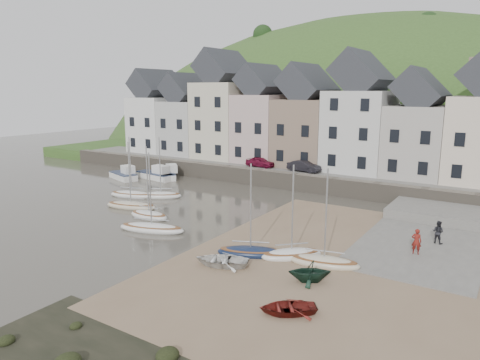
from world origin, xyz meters
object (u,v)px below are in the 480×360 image
Objects in this scene: rowboat_red at (288,307)px; car_left at (260,162)px; rowboat_white at (222,260)px; rowboat_green at (310,271)px; person_red at (416,241)px; person_dark at (438,232)px; car_right at (304,166)px; sailboat_0 at (161,195)px.

rowboat_red is 0.79× the size of car_left.
rowboat_green is (5.49, 0.75, 0.28)m from rowboat_white.
rowboat_red is (0.56, -3.85, -0.34)m from rowboat_green.
car_left reaches higher than person_red.
person_dark is (10.48, 11.26, 0.53)m from rowboat_white.
car_right is (-10.99, 23.20, 1.55)m from rowboat_green.
sailboat_0 is 3.90× the size of person_dark.
rowboat_red is (21.17, -14.07, 0.08)m from sailboat_0.
sailboat_0 is 16.27m from car_right.
sailboat_0 is at bearing -146.59° from rowboat_white.
rowboat_white is 12.74m from person_red.
sailboat_0 is at bearing -10.57° from person_red.
sailboat_0 is 3.71× the size of person_red.
rowboat_green is 0.61× the size of car_right.
sailboat_0 is at bearing 162.71° from car_left.
rowboat_red is 15.04m from person_dark.
car_left is at bearing 73.15° from sailboat_0.
sailboat_0 is 25.61m from person_dark.
rowboat_green is 11.64m from person_dark.
person_dark reaches higher than rowboat_red.
person_red is (24.76, -2.66, 0.71)m from sailboat_0.
car_right reaches higher than rowboat_white.
person_red is at bearing -128.61° from car_right.
rowboat_white is at bearing -35.96° from sailboat_0.
person_red is (4.15, 7.56, 0.29)m from rowboat_green.
person_dark is at bearing -120.79° from car_left.
person_dark is 25.14m from car_left.
person_red is 0.44× the size of car_right.
rowboat_white is (15.12, -10.97, 0.14)m from sailboat_0.
person_dark is at bearing -121.14° from car_right.
person_red reaches higher than rowboat_red.
rowboat_red is at bearing -147.93° from car_left.
sailboat_0 is 13.70m from car_left.
rowboat_red is at bearing 42.23° from rowboat_white.
car_left is at bearing 176.04° from rowboat_red.
person_red is at bearing 119.10° from rowboat_green.
car_right is at bearing 53.48° from sailboat_0.
person_red is 3.07m from person_dark.
car_right is at bearing 166.66° from rowboat_red.
person_red reaches higher than person_dark.
rowboat_white is 26.49m from car_left.
rowboat_white is at bearing -153.61° from rowboat_red.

